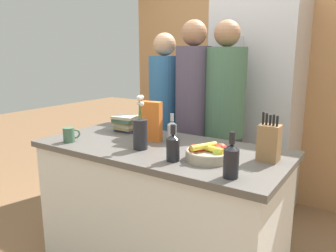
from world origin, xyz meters
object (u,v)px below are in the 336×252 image
object	(u,v)px
knife_block	(269,142)
bottle_oil	(173,147)
person_in_red_tee	(224,117)
person_in_blue	(193,113)
person_at_sink	(165,115)
refrigerator	(256,108)
book_stack	(126,123)
fruit_bowl	(209,153)
flower_vase	(140,132)
cereal_box	(151,121)
bottle_vinegar	(231,160)
coffee_mug	(69,135)
bottle_wine	(172,131)

from	to	relation	value
knife_block	bottle_oil	world-z (taller)	knife_block
knife_block	person_in_red_tee	size ratio (longest dim) A/B	0.16
bottle_oil	person_in_blue	world-z (taller)	person_in_blue
person_at_sink	person_in_red_tee	bearing A→B (deg)	-17.33
refrigerator	person_in_blue	bearing A→B (deg)	-115.95
book_stack	fruit_bowl	bearing A→B (deg)	-18.28
flower_vase	book_stack	size ratio (longest dim) A/B	1.73
book_stack	bottle_oil	distance (m)	0.82
fruit_bowl	flower_vase	bearing A→B (deg)	-175.57
flower_vase	fruit_bowl	bearing A→B (deg)	4.43
cereal_box	person_at_sink	distance (m)	0.72
fruit_bowl	cereal_box	size ratio (longest dim) A/B	0.94
knife_block	person_in_red_tee	bearing A→B (deg)	131.24
fruit_bowl	bottle_vinegar	distance (m)	0.29
fruit_bowl	flower_vase	size ratio (longest dim) A/B	0.75
coffee_mug	bottle_oil	size ratio (longest dim) A/B	0.52
bottle_oil	person_in_blue	xyz separation A→B (m)	(-0.36, 0.88, 0.03)
cereal_box	flower_vase	bearing A→B (deg)	-72.97
cereal_box	book_stack	bearing A→B (deg)	160.46
flower_vase	person_at_sink	distance (m)	0.93
person_in_red_tee	cereal_box	bearing A→B (deg)	-96.97
knife_block	cereal_box	bearing A→B (deg)	-179.30
person_in_blue	person_at_sink	bearing A→B (deg)	173.97
bottle_oil	person_in_red_tee	distance (m)	0.95
person_in_blue	person_in_red_tee	xyz separation A→B (m)	(0.26, 0.07, -0.02)
coffee_mug	bottle_vinegar	distance (m)	1.22
bottle_oil	person_in_red_tee	xyz separation A→B (m)	(-0.10, 0.94, 0.01)
knife_block	flower_vase	distance (m)	0.80
knife_block	bottle_vinegar	world-z (taller)	knife_block
flower_vase	bottle_wine	distance (m)	0.27
bottle_wine	person_at_sink	distance (m)	0.75
fruit_bowl	bottle_oil	size ratio (longest dim) A/B	1.23
bottle_vinegar	coffee_mug	bearing A→B (deg)	179.21
fruit_bowl	person_in_blue	world-z (taller)	person_in_blue
knife_block	person_at_sink	xyz separation A→B (m)	(-1.15, 0.63, -0.05)
flower_vase	coffee_mug	xyz separation A→B (m)	(-0.53, -0.14, -0.06)
fruit_bowl	bottle_vinegar	bearing A→B (deg)	-41.25
fruit_bowl	person_in_blue	size ratio (longest dim) A/B	0.15
cereal_box	person_at_sink	size ratio (longest dim) A/B	0.17
fruit_bowl	knife_block	world-z (taller)	knife_block
flower_vase	person_in_blue	xyz separation A→B (m)	(-0.05, 0.79, -0.00)
person_in_red_tee	person_in_blue	bearing A→B (deg)	-149.49
book_stack	bottle_wine	size ratio (longest dim) A/B	1.00
person_in_red_tee	coffee_mug	bearing A→B (deg)	-110.71
knife_block	person_in_blue	distance (m)	1.00
refrigerator	person_at_sink	bearing A→B (deg)	-137.11
flower_vase	book_stack	xyz separation A→B (m)	(-0.40, 0.33, -0.04)
refrigerator	flower_vase	distance (m)	1.48
cereal_box	bottle_vinegar	size ratio (longest dim) A/B	1.20
fruit_bowl	person_at_sink	world-z (taller)	person_at_sink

